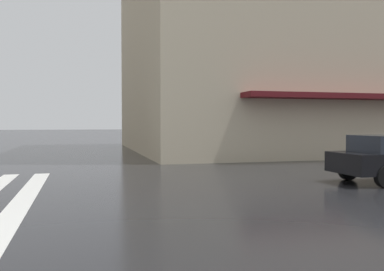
{
  "coord_description": "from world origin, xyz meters",
  "views": [
    {
      "loc": [
        -4.97,
        -4.17,
        1.78
      ],
      "look_at": [
        8.55,
        -7.8,
        1.35
      ],
      "focal_mm": 39.27,
      "sensor_mm": 36.0,
      "label": 1
    }
  ],
  "objects": [
    {
      "name": "haussmann_block_corner",
      "position": [
        20.87,
        -19.49,
        9.86
      ],
      "size": [
        17.96,
        24.02,
        20.14
      ],
      "color": "beige",
      "rests_on": "ground_plane"
    }
  ]
}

